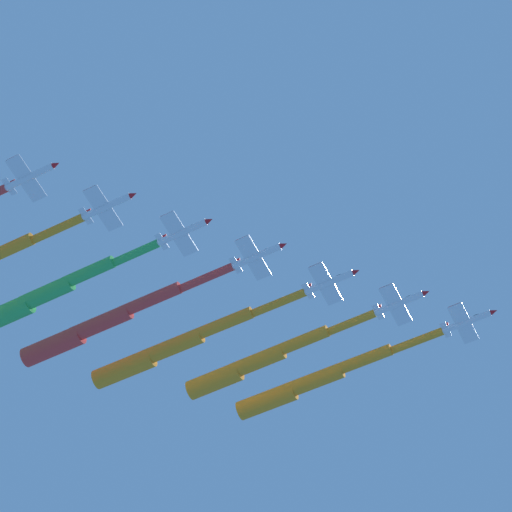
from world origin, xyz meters
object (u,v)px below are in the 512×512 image
jet_lead (316,380)px  jet_port_mid (103,323)px  jet_starboard_inner (174,347)px  jet_starboard_mid (50,293)px  jet_port_inner (260,361)px

jet_lead → jet_port_mid: 39.42m
jet_starboard_inner → jet_starboard_mid: 23.33m
jet_port_mid → jet_starboard_mid: bearing=-109.5°
jet_port_inner → jet_starboard_inner: jet_port_inner is taller
jet_port_mid → jet_starboard_mid: jet_port_mid is taller
jet_port_inner → jet_port_mid: (-18.23, -21.56, -0.17)m
jet_starboard_inner → jet_starboard_mid: bearing=-118.8°
jet_lead → jet_starboard_mid: jet_lead is taller
jet_lead → jet_starboard_mid: (-27.17, -41.56, -1.69)m
jet_starboard_inner → jet_lead: bearing=53.0°
jet_port_inner → jet_starboard_inner: (-10.52, -11.15, -0.77)m
jet_port_inner → jet_starboard_mid: (-21.78, -31.59, -0.39)m
jet_port_inner → jet_starboard_mid: size_ratio=1.03×
jet_starboard_inner → jet_starboard_mid: size_ratio=1.13×
jet_port_mid → jet_starboard_mid: 10.64m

